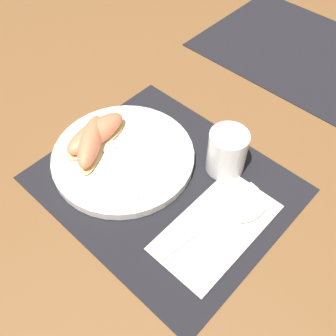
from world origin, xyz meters
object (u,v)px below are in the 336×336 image
Objects in this scene: knife at (207,221)px; juice_glass at (227,154)px; spoon at (241,219)px; citrus_wedge_1 at (91,143)px; plate at (123,157)px; citrus_wedge_0 at (96,134)px; fork at (113,153)px.

juice_glass is at bearing 114.89° from knife.
knife is at bearing -65.11° from juice_glass.
citrus_wedge_1 is (-0.28, -0.07, 0.03)m from spoon.
spoon is (0.04, 0.04, 0.00)m from knife.
spoon is at bearing 13.85° from citrus_wedge_1.
plate is 0.06m from citrus_wedge_1.
knife is 1.58× the size of citrus_wedge_0.
knife is 0.25m from citrus_wedge_1.
spoon is at bearing -39.14° from juice_glass.
plate is 0.24m from spoon.
fork is (-0.25, -0.05, 0.01)m from spoon.
knife is 0.21m from fork.
knife is at bearing -133.65° from spoon.
citrus_wedge_0 reaches higher than spoon.
fork is at bearing -3.24° from citrus_wedge_0.
fork is (-0.16, -0.12, -0.02)m from juice_glass.
citrus_wedge_1 reaches higher than plate.
citrus_wedge_1 is at bearing -166.15° from spoon.
spoon is at bearing 9.68° from plate.
juice_glass reaches higher than knife.
juice_glass is 0.63× the size of citrus_wedge_0.
fork is 0.05m from citrus_wedge_0.
knife is (0.20, 0.00, -0.00)m from plate.
plate is 1.35× the size of spoon.
fork is (-0.21, -0.01, 0.01)m from knife.
citrus_wedge_1 reaches higher than fork.
spoon is at bearing 9.61° from citrus_wedge_0.
plate is 2.04× the size of citrus_wedge_1.
juice_glass reaches higher than fork.
citrus_wedge_0 is (-0.26, -0.01, 0.03)m from knife.
plate is 1.35× the size of fork.
juice_glass is (0.15, 0.11, 0.03)m from plate.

